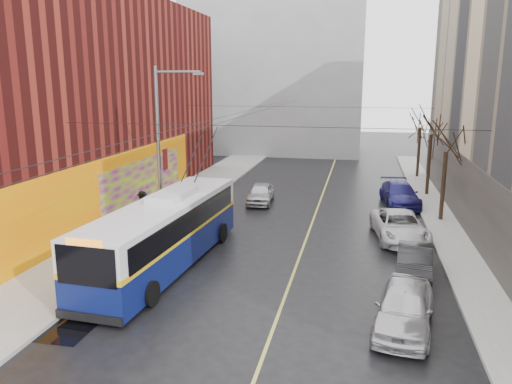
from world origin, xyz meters
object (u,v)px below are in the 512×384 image
pedestrian_a (139,228)px  pedestrian_b (143,207)px  tree_near (447,139)px  tree_far (421,118)px  parked_car_a (404,307)px  following_car (261,193)px  tree_mid (432,124)px  trolleybus (165,232)px  pedestrian_c (143,205)px  parked_car_d (400,194)px  parked_car_b (414,262)px  streetlight_pole (161,147)px  parked_car_c (399,226)px

pedestrian_a → pedestrian_b: (-1.26, 3.29, 0.19)m
tree_near → tree_far: (0.00, 14.00, 0.17)m
parked_car_a → following_car: size_ratio=1.14×
tree_mid → parked_car_a: bearing=-98.5°
tree_far → following_car: tree_far is taller
tree_near → tree_mid: size_ratio=0.96×
trolleybus → pedestrian_c: trolleybus is taller
tree_near → trolleybus: bearing=-142.2°
tree_far → trolleybus: bearing=-118.7°
tree_far → pedestrian_c: tree_far is taller
parked_car_d → parked_car_b: bearing=-98.3°
tree_far → following_car: 16.99m
streetlight_pole → tree_far: (15.14, 20.00, 0.30)m
tree_mid → parked_car_a: 21.87m
parked_car_d → pedestrian_a: (-13.61, -11.45, 0.15)m
parked_car_a → pedestrian_b: bearing=153.8°
tree_mid → tree_far: 7.00m
parked_car_c → pedestrian_c: 14.73m
tree_mid → pedestrian_a: 22.06m
tree_near → following_car: tree_near is taller
streetlight_pole → parked_car_d: size_ratio=1.71×
parked_car_a → pedestrian_c: 17.61m
parked_car_a → pedestrian_c: bearing=152.6°
parked_car_d → tree_near: bearing=-66.6°
tree_near → pedestrian_a: bearing=-153.6°
tree_near → pedestrian_c: bearing=-167.7°
tree_mid → tree_far: bearing=90.0°
streetlight_pole → pedestrian_c: streetlight_pole is taller
tree_mid → pedestrian_a: tree_mid is taller
pedestrian_b → pedestrian_a: bearing=-109.1°
tree_near → parked_car_a: (-3.17, -14.17, -4.20)m
parked_car_a → parked_car_d: (1.02, 17.81, -0.02)m
parked_car_a → pedestrian_b: 16.89m
tree_far → pedestrian_c: size_ratio=3.77×
tree_near → parked_car_c: tree_near is taller
streetlight_pole → following_car: size_ratio=2.25×
tree_far → pedestrian_b: 25.48m
following_car → parked_car_d: bearing=4.5°
tree_far → parked_car_d: tree_far is taller
streetlight_pole → parked_car_c: bearing=8.7°
parked_car_c → pedestrian_a: pedestrian_a is taller
following_car → pedestrian_b: bearing=-132.6°
tree_mid → following_car: (-11.49, -4.69, -4.57)m
tree_near → following_car: size_ratio=1.60×
pedestrian_a → pedestrian_b: pedestrian_b is taller
streetlight_pole → tree_far: bearing=52.9°
tree_far → parked_car_c: (-2.68, -18.10, -4.40)m
tree_mid → parked_car_d: (-2.16, -3.37, -4.49)m
parked_car_a → parked_car_d: parked_car_a is taller
tree_far → pedestrian_b: tree_far is taller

